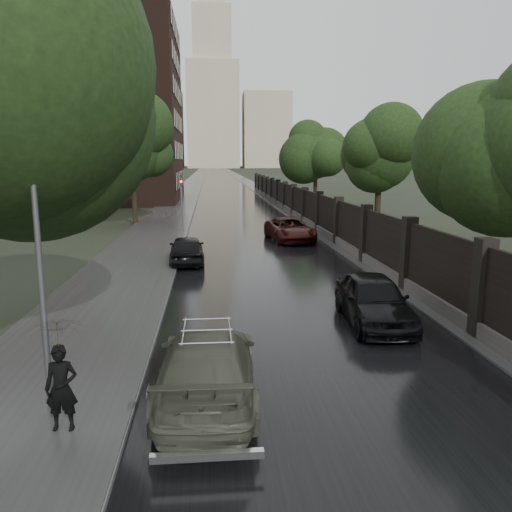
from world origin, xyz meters
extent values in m
plane|color=black|center=(0.00, 0.00, 0.00)|extent=(800.00, 800.00, 0.00)
cube|color=black|center=(0.00, 190.00, 0.01)|extent=(8.00, 420.00, 0.02)
cube|color=#2D2D2D|center=(-6.00, 190.00, 0.08)|extent=(4.00, 420.00, 0.16)
cube|color=#2D2D2D|center=(5.50, 190.00, 0.04)|extent=(3.00, 420.00, 0.08)
cube|color=#383533|center=(4.60, 32.00, 0.25)|extent=(0.40, 75.00, 0.50)
cube|color=black|center=(4.60, 32.00, 1.50)|extent=(0.15, 75.00, 2.00)
cube|color=black|center=(4.60, 70.00, 1.35)|extent=(0.45, 0.45, 2.70)
cylinder|color=black|center=(-8.00, 30.00, 2.93)|extent=(0.36, 0.36, 5.85)
sphere|color=black|center=(-8.00, 30.00, 5.27)|extent=(4.25, 4.25, 4.25)
cylinder|color=black|center=(7.50, 22.00, 2.76)|extent=(0.36, 0.36, 5.53)
sphere|color=black|center=(7.50, 22.00, 4.97)|extent=(4.08, 4.08, 4.08)
cylinder|color=black|center=(7.50, 40.00, 2.76)|extent=(0.36, 0.36, 5.53)
sphere|color=black|center=(7.50, 40.00, 4.97)|extent=(4.08, 4.08, 4.08)
cylinder|color=#59595E|center=(-5.40, 1.50, 2.50)|extent=(0.10, 0.10, 5.00)
cube|color=#59595E|center=(-5.40, 1.50, 5.05)|extent=(0.25, 0.12, 0.12)
cylinder|color=#59595E|center=(-4.30, 25.00, 1.50)|extent=(0.12, 0.12, 3.00)
imported|color=#59595E|center=(-4.30, 25.00, 3.50)|extent=(0.16, 0.20, 1.00)
sphere|color=#FF0C0C|center=(-4.30, 24.85, 3.35)|extent=(0.14, 0.14, 0.14)
cube|color=black|center=(-18.00, 52.00, 10.00)|extent=(24.00, 18.00, 20.00)
cube|color=tan|center=(-32.00, 300.00, 22.00)|extent=(28.00, 22.00, 44.00)
cube|color=tan|center=(32.00, 300.00, 22.00)|extent=(28.00, 22.00, 44.00)
cube|color=tan|center=(0.00, 300.00, 30.00)|extent=(30.00, 30.00, 60.00)
cube|color=tan|center=(0.00, 300.00, 70.00)|extent=(22.00, 22.00, 40.00)
imported|color=#454739|center=(-2.60, 2.22, 0.68)|extent=(2.09, 4.77, 1.37)
imported|color=black|center=(-3.60, 15.56, 0.66)|extent=(1.72, 3.92, 1.31)
imported|color=black|center=(2.16, 6.43, 0.72)|extent=(1.91, 4.31, 1.44)
imported|color=black|center=(2.14, 21.61, 0.68)|extent=(2.72, 5.11, 1.37)
imported|color=black|center=(-5.04, 0.99, 0.91)|extent=(0.55, 0.37, 1.49)
imported|color=black|center=(-5.04, 0.99, 2.10)|extent=(0.88, 0.90, 0.80)
camera|label=1|loc=(-2.49, -7.10, 4.68)|focal=35.00mm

